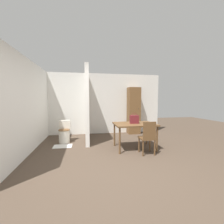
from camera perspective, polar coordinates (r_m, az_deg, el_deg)
The scene contains 10 objects.
ground_plane at distance 3.28m, azimuth 2.14°, elevation -21.06°, with size 16.00×16.00×0.00m, color #4C3D30.
wall_back at distance 6.33m, azimuth -4.48°, elevation 3.12°, with size 5.16×0.12×2.50m.
wall_left at distance 4.80m, azimuth -28.49°, elevation 2.05°, with size 0.12×4.35×2.50m.
partition_wall at distance 5.34m, azimuth -9.59°, elevation 2.77°, with size 0.12×1.79×2.50m.
dining_table at distance 4.40m, azimuth 8.61°, elevation -5.30°, with size 1.17×0.83×0.74m.
wooden_chair at distance 4.02m, azimuth 13.47°, elevation -9.17°, with size 0.38×0.38×0.88m.
toilet at distance 5.29m, azimuth -17.66°, elevation -7.60°, with size 0.37×0.52×0.72m.
handbag at distance 4.36m, azimuth 8.48°, elevation -2.75°, with size 0.24×0.13×0.31m.
wooden_cabinet at distance 6.36m, azimuth 8.24°, elevation 0.53°, with size 0.50×0.43×1.93m.
bath_mat at distance 4.93m, azimuth -18.27°, elevation -12.27°, with size 0.55×0.39×0.01m.
Camera 1 is at (-0.64, -2.88, 1.43)m, focal length 24.00 mm.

